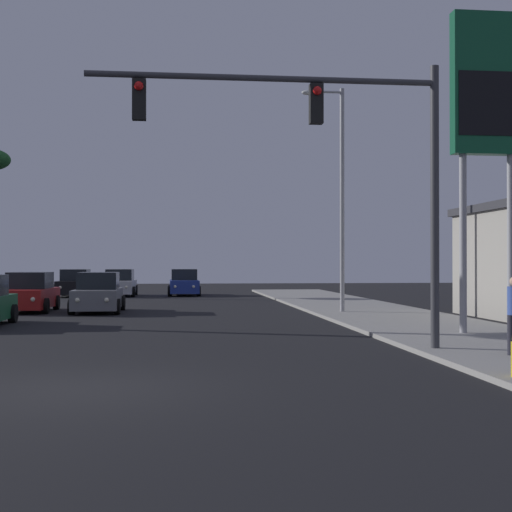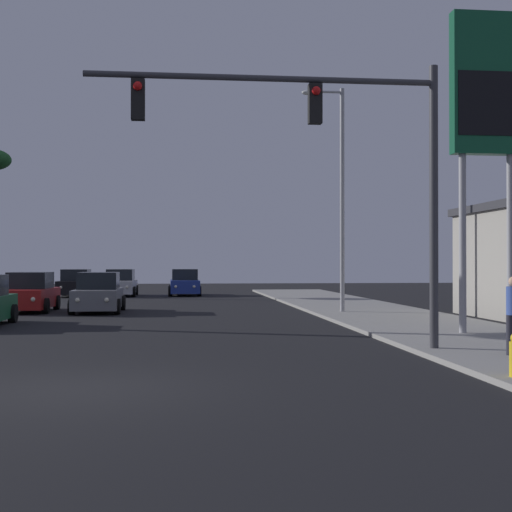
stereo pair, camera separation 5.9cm
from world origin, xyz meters
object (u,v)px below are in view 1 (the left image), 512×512
object	(u,v)px
car_red	(30,294)
car_black	(75,284)
traffic_light_mast	(335,144)
street_lamp	(339,187)
car_silver	(120,284)
car_grey	(98,294)
gas_station_sign	(487,101)
car_blue	(184,283)

from	to	relation	value
car_red	car_black	world-z (taller)	same
traffic_light_mast	street_lamp	distance (m)	12.65
car_silver	car_black	world-z (taller)	same
traffic_light_mast	car_silver	bearing A→B (deg)	103.71
car_grey	gas_station_sign	bearing A→B (deg)	136.07
car_grey	traffic_light_mast	size ratio (longest dim) A/B	0.54
gas_station_sign	car_grey	bearing A→B (deg)	136.74
street_lamp	gas_station_sign	size ratio (longest dim) A/B	1.00
car_grey	gas_station_sign	world-z (taller)	gas_station_sign
car_grey	car_black	xyz separation A→B (m)	(-3.02, 14.72, 0.00)
street_lamp	car_grey	bearing A→B (deg)	166.93
car_blue	car_black	size ratio (longest dim) A/B	1.00
car_black	gas_station_sign	xyz separation A→B (m)	(14.99, -25.98, 5.86)
car_black	gas_station_sign	size ratio (longest dim) A/B	0.48
car_black	traffic_light_mast	bearing A→B (deg)	108.92
traffic_light_mast	street_lamp	bearing A→B (deg)	76.75
car_grey	traffic_light_mast	world-z (taller)	traffic_light_mast
car_silver	car_grey	distance (m)	14.89
car_blue	car_red	xyz separation A→B (m)	(-6.66, -14.56, 0.00)
car_grey	gas_station_sign	xyz separation A→B (m)	(11.96, -11.26, 5.86)
car_silver	car_black	size ratio (longest dim) A/B	1.00
traffic_light_mast	car_grey	bearing A→B (deg)	115.27
car_red	car_silver	size ratio (longest dim) A/B	1.00
car_grey	gas_station_sign	size ratio (longest dim) A/B	0.48
street_lamp	gas_station_sign	distance (m)	9.37
car_silver	traffic_light_mast	bearing A→B (deg)	104.72
car_blue	car_silver	bearing A→B (deg)	5.14
car_blue	car_grey	bearing A→B (deg)	75.46
car_red	car_grey	size ratio (longest dim) A/B	1.00
car_blue	gas_station_sign	distance (m)	28.43
car_blue	car_red	bearing A→B (deg)	64.51
car_blue	street_lamp	world-z (taller)	street_lamp
traffic_light_mast	car_blue	bearing A→B (deg)	96.06
car_silver	street_lamp	xyz separation A→B (m)	(10.08, -17.16, 4.36)
car_red	car_grey	world-z (taller)	same
car_silver	traffic_light_mast	xyz separation A→B (m)	(7.19, -29.46, 4.00)
car_silver	gas_station_sign	size ratio (longest dim) A/B	0.48
street_lamp	car_silver	bearing A→B (deg)	120.45
car_grey	street_lamp	size ratio (longest dim) A/B	0.48
car_grey	street_lamp	distance (m)	10.95
traffic_light_mast	street_lamp	world-z (taller)	street_lamp
traffic_light_mast	street_lamp	xyz separation A→B (m)	(2.90, 12.31, 0.35)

